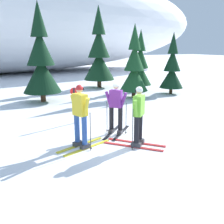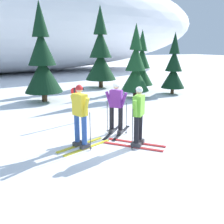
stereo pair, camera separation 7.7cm
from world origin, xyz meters
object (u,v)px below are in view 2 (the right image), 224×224
at_px(skier_lime_jacket, 138,115).
at_px(pine_tree_far_right, 174,68).
at_px(skier_yellow_jacket, 80,115).
at_px(pine_tree_center_right, 135,67).
at_px(pine_tree_left, 42,61).
at_px(trail_marker_post, 75,103).
at_px(pine_tree_right, 142,66).
at_px(pine_tree_center_left, 101,54).
at_px(skier_purple_jacket, 116,107).

relative_size(skier_lime_jacket, pine_tree_far_right, 0.48).
relative_size(skier_yellow_jacket, pine_tree_center_right, 0.46).
xyz_separation_m(pine_tree_left, trail_marker_post, (0.20, -4.50, -1.32)).
height_order(pine_tree_center_right, pine_tree_right, pine_tree_center_right).
bearing_deg(pine_tree_right, trail_marker_post, -140.37).
height_order(pine_tree_right, pine_tree_far_right, pine_tree_right).
bearing_deg(pine_tree_center_left, pine_tree_right, -53.44).
bearing_deg(pine_tree_center_right, skier_purple_jacket, -126.72).
bearing_deg(skier_lime_jacket, trail_marker_post, 106.76).
relative_size(skier_yellow_jacket, pine_tree_right, 0.48).
xyz_separation_m(pine_tree_center_left, pine_tree_center_right, (0.23, -4.25, -0.60)).
height_order(skier_purple_jacket, pine_tree_left, pine_tree_left).
distance_m(skier_lime_jacket, pine_tree_center_right, 7.38).
distance_m(pine_tree_left, pine_tree_center_left, 5.52).
xyz_separation_m(skier_yellow_jacket, pine_tree_left, (0.44, 6.94, 1.13)).
bearing_deg(skier_lime_jacket, pine_tree_center_right, 59.58).
relative_size(skier_purple_jacket, skier_lime_jacket, 0.99).
relative_size(skier_purple_jacket, pine_tree_left, 0.35).
bearing_deg(pine_tree_right, skier_lime_jacket, -122.94).
xyz_separation_m(skier_yellow_jacket, skier_lime_jacket, (1.55, -0.59, -0.04)).
height_order(skier_purple_jacket, pine_tree_center_right, pine_tree_center_right).
bearing_deg(trail_marker_post, pine_tree_center_left, 59.82).
xyz_separation_m(skier_yellow_jacket, pine_tree_center_left, (5.03, 9.99, 1.32)).
bearing_deg(trail_marker_post, skier_lime_jacket, -73.24).
bearing_deg(trail_marker_post, skier_yellow_jacket, -104.67).
bearing_deg(pine_tree_left, trail_marker_post, -87.49).
bearing_deg(pine_tree_center_right, pine_tree_center_left, 93.15).
distance_m(skier_purple_jacket, skier_lime_jacket, 1.24).
bearing_deg(skier_purple_jacket, pine_tree_far_right, 38.35).
distance_m(pine_tree_right, trail_marker_post, 8.08).
distance_m(skier_lime_jacket, trail_marker_post, 3.16).
xyz_separation_m(skier_purple_jacket, pine_tree_right, (5.36, 6.91, 0.71)).
distance_m(pine_tree_center_right, pine_tree_far_right, 2.70).
bearing_deg(trail_marker_post, skier_purple_jacket, -65.03).
bearing_deg(skier_lime_jacket, skier_purple_jacket, 93.69).
distance_m(pine_tree_right, pine_tree_far_right, 2.11).
xyz_separation_m(skier_yellow_jacket, pine_tree_far_right, (7.96, 5.78, 0.56)).
relative_size(skier_purple_jacket, pine_tree_center_right, 0.43).
height_order(pine_tree_center_right, trail_marker_post, pine_tree_center_right).
bearing_deg(pine_tree_center_right, pine_tree_right, 49.33).
bearing_deg(skier_purple_jacket, pine_tree_center_left, 69.12).
relative_size(pine_tree_center_right, pine_tree_right, 1.05).
distance_m(pine_tree_left, pine_tree_far_right, 7.62).
bearing_deg(pine_tree_right, skier_yellow_jacket, -132.08).
xyz_separation_m(skier_purple_jacket, trail_marker_post, (-0.83, 1.78, -0.12)).
relative_size(skier_yellow_jacket, pine_tree_far_right, 0.50).
xyz_separation_m(pine_tree_left, pine_tree_right, (6.39, 0.63, -0.49)).
relative_size(pine_tree_center_left, pine_tree_right, 1.42).
bearing_deg(pine_tree_left, skier_lime_jacket, -81.62).
xyz_separation_m(pine_tree_right, pine_tree_far_right, (1.12, -1.78, -0.09)).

